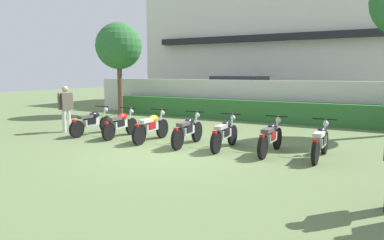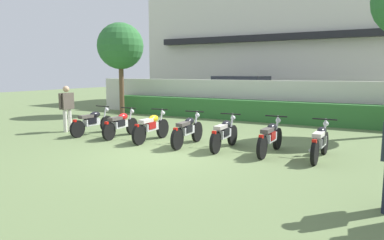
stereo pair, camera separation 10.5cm
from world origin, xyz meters
name	(u,v)px [view 2 (the right image)]	position (x,y,z in m)	size (l,w,h in m)	color
ground	(164,153)	(0.00, 0.00, 0.00)	(60.00, 60.00, 0.00)	#607547
building	(300,45)	(0.00, 15.54, 3.80)	(18.86, 6.50, 7.61)	silver
compound_wall	(260,100)	(0.00, 7.81, 0.87)	(17.91, 0.30, 1.74)	silver
hedge_row	(254,111)	(0.00, 7.11, 0.45)	(14.33, 0.70, 0.89)	#337033
parked_car	(243,94)	(-1.69, 10.19, 0.94)	(4.69, 2.51, 1.89)	silver
tree_near_inspector	(120,47)	(-6.50, 6.09, 3.33)	(2.24, 2.24, 4.48)	brown
motorcycle_in_row_0	(92,122)	(-3.67, 1.17, 0.44)	(0.60, 1.90, 0.94)	black
motorcycle_in_row_1	(121,124)	(-2.50, 1.25, 0.44)	(0.60, 1.78, 0.94)	black
motorcycle_in_row_2	(151,127)	(-1.24, 1.18, 0.45)	(0.60, 1.89, 0.96)	black
motorcycle_in_row_3	(187,130)	(0.05, 1.15, 0.45)	(0.60, 1.89, 0.96)	black
motorcycle_in_row_4	(224,133)	(1.17, 1.22, 0.44)	(0.60, 1.81, 0.95)	black
motorcycle_in_row_5	(270,137)	(2.44, 1.26, 0.45)	(0.60, 1.89, 0.96)	black
motorcycle_in_row_6	(320,141)	(3.67, 1.30, 0.44)	(0.60, 1.85, 0.95)	black
inspector_person	(67,105)	(-4.87, 1.18, 0.96)	(0.22, 0.66, 1.63)	silver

